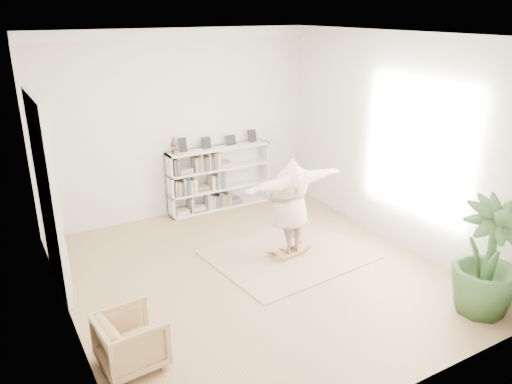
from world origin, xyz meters
TOP-DOWN VIEW (x-y plane):
  - floor at (0.00, 0.00)m, footprint 6.00×6.00m
  - room_shell at (0.00, 2.94)m, footprint 6.00×6.00m
  - doors at (-2.70, 1.30)m, footprint 0.09×1.78m
  - bookshelf at (0.74, 2.82)m, footprint 2.20×0.35m
  - armchair at (-2.30, -1.11)m, footprint 0.78×0.77m
  - rug at (0.81, 0.27)m, footprint 2.67×2.22m
  - rocker_board at (0.81, 0.27)m, footprint 0.54×0.36m
  - person at (0.81, 0.27)m, footprint 2.03×0.72m
  - houseplant at (2.17, -2.41)m, footprint 1.09×1.09m

SIDE VIEW (x-z plane):
  - floor at x=0.00m, z-range 0.00..0.00m
  - rug at x=0.81m, z-range 0.00..0.02m
  - rocker_board at x=0.81m, z-range 0.01..0.12m
  - armchair at x=-2.30m, z-range 0.00..0.66m
  - bookshelf at x=0.74m, z-range -0.18..1.46m
  - houseplant at x=2.17m, z-range 0.00..1.63m
  - person at x=0.81m, z-range 0.13..1.75m
  - doors at x=-2.70m, z-range -0.06..2.86m
  - room_shell at x=0.00m, z-range 0.51..6.51m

